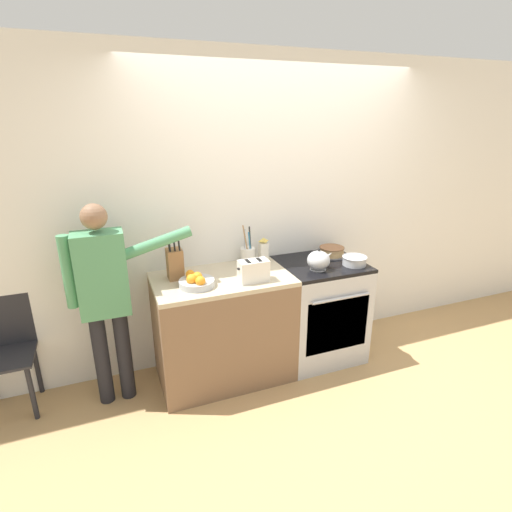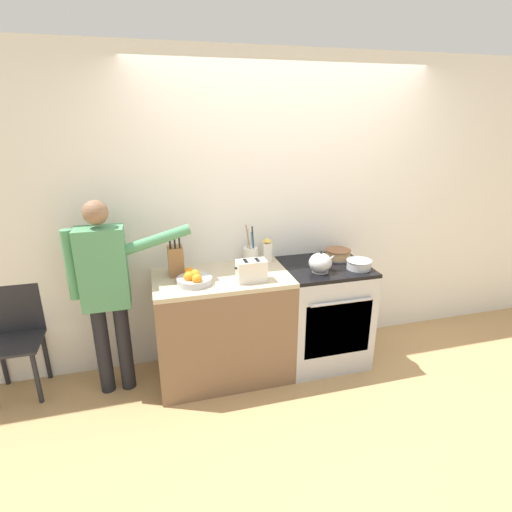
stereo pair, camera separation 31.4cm
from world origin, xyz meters
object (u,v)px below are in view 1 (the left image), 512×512
knife_block (175,264)px  fruit_bowl (196,281)px  milk_carton (263,250)px  dining_chair (5,346)px  tea_kettle (319,260)px  person_baker (105,290)px  mixing_bowl (354,261)px  toaster (253,271)px  stove_range (319,309)px  layer_cake (332,252)px  utensil_crock (248,255)px

knife_block → fruit_bowl: (0.11, -0.22, -0.08)m
milk_carton → dining_chair: milk_carton is taller
fruit_bowl → milk_carton: milk_carton is taller
tea_kettle → person_baker: size_ratio=0.15×
tea_kettle → knife_block: knife_block is taller
mixing_bowl → toaster: 0.92m
knife_block → milk_carton: knife_block is taller
stove_range → layer_cake: bearing=35.0°
layer_cake → person_baker: size_ratio=0.18×
mixing_bowl → utensil_crock: bearing=156.2°
milk_carton → dining_chair: 2.10m
layer_cake → fruit_bowl: size_ratio=1.03×
stove_range → person_baker: size_ratio=0.58×
knife_block → toaster: (0.54, -0.27, -0.04)m
tea_kettle → toaster: tea_kettle is taller
stove_range → knife_block: knife_block is taller
mixing_bowl → dining_chair: bearing=171.9°
tea_kettle → fruit_bowl: (-1.02, 0.02, -0.04)m
stove_range → person_baker: bearing=179.5°
utensil_crock → dining_chair: bearing=179.4°
stove_range → knife_block: size_ratio=2.87×
dining_chair → milk_carton: bearing=9.2°
toaster → milk_carton: 0.45m
fruit_bowl → stove_range: bearing=5.3°
utensil_crock → fruit_bowl: bearing=-148.4°
knife_block → utensil_crock: bearing=9.5°
utensil_crock → fruit_bowl: size_ratio=1.29×
layer_cake → fruit_bowl: fruit_bowl is taller
layer_cake → dining_chair: 2.70m
stove_range → tea_kettle: (-0.10, -0.13, 0.53)m
knife_block → toaster: 0.61m
tea_kettle → toaster: 0.59m
utensil_crock → fruit_bowl: 0.62m
tea_kettle → toaster: (-0.58, -0.03, 0.00)m
knife_block → toaster: knife_block is taller
stove_range → dining_chair: 2.50m
tea_kettle → mixing_bowl: (0.34, -0.02, -0.04)m
knife_block → dining_chair: 1.37m
layer_cake → person_baker: person_baker is taller
tea_kettle → milk_carton: 0.49m
person_baker → dining_chair: (-0.74, 0.22, -0.42)m
mixing_bowl → utensil_crock: size_ratio=0.62×
knife_block → person_baker: (-0.52, -0.10, -0.10)m
fruit_bowl → dining_chair: (-1.37, 0.34, -0.44)m
stove_range → toaster: toaster is taller
dining_chair → mixing_bowl: bearing=1.7°
toaster → person_baker: (-1.06, 0.18, -0.06)m
mixing_bowl → toaster: (-0.92, -0.01, 0.04)m
utensil_crock → stove_range: bearing=-20.1°
person_baker → milk_carton: bearing=11.8°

